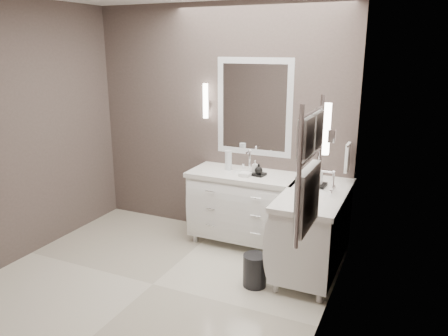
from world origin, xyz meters
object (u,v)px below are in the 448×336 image
at_px(vanity_right, 313,226).
at_px(towel_ladder, 309,176).
at_px(vanity_back, 244,203).
at_px(waste_bin, 255,270).

height_order(vanity_right, towel_ladder, towel_ladder).
height_order(vanity_back, vanity_right, same).
xyz_separation_m(vanity_back, towel_ladder, (1.10, -1.63, 0.91)).
bearing_deg(towel_ladder, vanity_back, 124.10).
height_order(vanity_back, waste_bin, vanity_back).
xyz_separation_m(vanity_back, waste_bin, (0.45, -0.83, -0.33)).
bearing_deg(vanity_back, vanity_right, -20.38).
distance_m(vanity_right, towel_ladder, 1.60).
bearing_deg(waste_bin, towel_ladder, -50.56).
relative_size(vanity_back, towel_ladder, 1.38).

